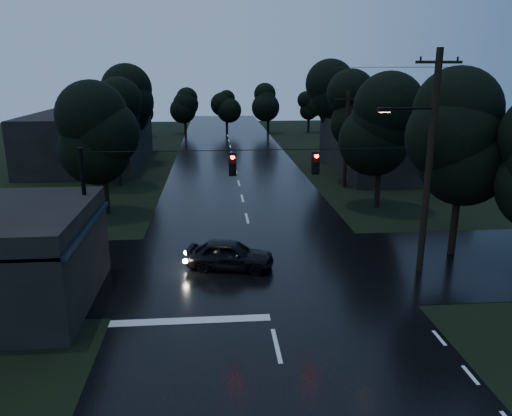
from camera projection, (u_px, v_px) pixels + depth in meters
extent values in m
cube|color=black|center=(239.00, 183.00, 41.02)|extent=(12.00, 120.00, 0.02)
cube|color=black|center=(258.00, 267.00, 23.75)|extent=(60.00, 9.00, 0.02)
cube|color=black|center=(7.00, 229.00, 19.19)|extent=(6.00, 7.00, 0.12)
cube|color=black|center=(87.00, 227.00, 19.44)|extent=(0.30, 7.00, 0.15)
cylinder|color=black|center=(64.00, 301.00, 17.00)|extent=(0.10, 0.10, 3.00)
cylinder|color=black|center=(101.00, 242.00, 22.76)|extent=(0.10, 0.10, 3.00)
cube|color=#FFE166|center=(77.00, 257.00, 18.18)|extent=(0.06, 1.60, 0.50)
cube|color=#FFE166|center=(94.00, 234.00, 20.77)|extent=(0.06, 1.20, 0.50)
cube|color=black|center=(390.00, 147.00, 45.40)|extent=(10.00, 14.00, 4.40)
cube|color=black|center=(91.00, 138.00, 48.79)|extent=(10.00, 16.00, 5.00)
cylinder|color=black|center=(429.00, 166.00, 22.05)|extent=(0.30, 0.30, 10.00)
cube|color=black|center=(439.00, 62.00, 20.86)|extent=(2.00, 0.12, 0.12)
cylinder|color=black|center=(410.00, 108.00, 21.28)|extent=(2.20, 0.10, 0.10)
cube|color=black|center=(385.00, 110.00, 21.21)|extent=(0.60, 0.25, 0.18)
cube|color=#FFB266|center=(384.00, 112.00, 21.23)|extent=(0.45, 0.18, 0.03)
cylinder|color=black|center=(346.00, 140.00, 38.76)|extent=(0.30, 0.30, 7.50)
cube|color=black|center=(348.00, 99.00, 37.90)|extent=(2.00, 0.12, 0.12)
cylinder|color=black|center=(86.00, 217.00, 21.37)|extent=(0.18, 0.18, 6.00)
cylinder|color=black|center=(261.00, 150.00, 21.22)|extent=(15.00, 0.03, 0.03)
cube|color=black|center=(233.00, 164.00, 21.29)|extent=(0.32, 0.25, 1.00)
sphere|color=#FF0C07|center=(233.00, 165.00, 21.14)|extent=(0.18, 0.18, 0.18)
cube|color=black|center=(316.00, 163.00, 21.58)|extent=(0.32, 0.25, 1.00)
sphere|color=#FF0C07|center=(316.00, 164.00, 21.44)|extent=(0.18, 0.18, 0.18)
cylinder|color=black|center=(454.00, 228.00, 25.15)|extent=(0.36, 0.36, 2.80)
sphere|color=black|center=(461.00, 161.00, 24.23)|extent=(4.48, 4.48, 4.48)
sphere|color=black|center=(464.00, 136.00, 23.90)|extent=(4.48, 4.48, 4.48)
sphere|color=black|center=(467.00, 111.00, 23.58)|extent=(4.48, 4.48, 4.48)
cylinder|color=black|center=(106.00, 195.00, 32.28)|extent=(0.36, 0.36, 2.45)
sphere|color=black|center=(102.00, 149.00, 31.47)|extent=(3.92, 3.92, 3.92)
sphere|color=black|center=(101.00, 133.00, 31.19)|extent=(3.92, 3.92, 3.92)
sphere|color=black|center=(100.00, 116.00, 30.90)|extent=(3.92, 3.92, 3.92)
cylinder|color=black|center=(119.00, 170.00, 39.88)|extent=(0.36, 0.36, 2.62)
sphere|color=black|center=(116.00, 130.00, 39.01)|extent=(4.20, 4.20, 4.20)
sphere|color=black|center=(115.00, 115.00, 38.71)|extent=(4.20, 4.20, 4.20)
sphere|color=black|center=(114.00, 100.00, 38.40)|extent=(4.20, 4.20, 4.20)
cylinder|color=black|center=(131.00, 149.00, 49.40)|extent=(0.36, 0.36, 2.80)
sphere|color=black|center=(128.00, 114.00, 48.47)|extent=(4.48, 4.48, 4.48)
sphere|color=black|center=(128.00, 102.00, 48.15)|extent=(4.48, 4.48, 4.48)
sphere|color=black|center=(127.00, 89.00, 47.82)|extent=(4.48, 4.48, 4.48)
cylinder|color=black|center=(377.00, 188.00, 33.72)|extent=(0.36, 0.36, 2.62)
sphere|color=black|center=(381.00, 141.00, 32.86)|extent=(4.20, 4.20, 4.20)
sphere|color=black|center=(382.00, 124.00, 32.55)|extent=(4.20, 4.20, 4.20)
sphere|color=black|center=(383.00, 107.00, 32.25)|extent=(4.20, 4.20, 4.20)
cylinder|color=black|center=(354.00, 165.00, 41.42)|extent=(0.36, 0.36, 2.80)
sphere|color=black|center=(356.00, 124.00, 40.50)|extent=(4.48, 4.48, 4.48)
sphere|color=black|center=(357.00, 109.00, 40.17)|extent=(4.48, 4.48, 4.48)
sphere|color=black|center=(358.00, 93.00, 39.85)|extent=(4.48, 4.48, 4.48)
cylinder|color=black|center=(333.00, 146.00, 51.04)|extent=(0.36, 0.36, 2.97)
sphere|color=black|center=(335.00, 110.00, 50.06)|extent=(4.76, 4.76, 4.76)
sphere|color=black|center=(335.00, 97.00, 49.71)|extent=(4.76, 4.76, 4.76)
sphere|color=black|center=(336.00, 84.00, 49.37)|extent=(4.76, 4.76, 4.76)
imported|color=black|center=(230.00, 254.00, 23.47)|extent=(4.37, 2.54, 1.40)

